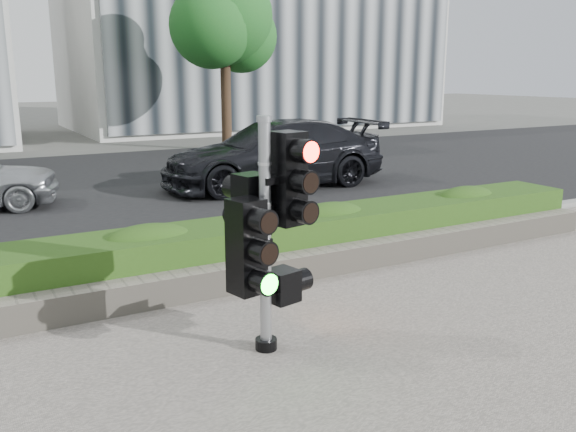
# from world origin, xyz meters

# --- Properties ---
(ground) EXTENTS (120.00, 120.00, 0.00)m
(ground) POSITION_xyz_m (0.00, 0.00, 0.00)
(ground) COLOR #51514C
(ground) RESTS_ON ground
(road) EXTENTS (60.00, 13.00, 0.02)m
(road) POSITION_xyz_m (0.00, 10.00, 0.01)
(road) COLOR black
(road) RESTS_ON ground
(curb) EXTENTS (60.00, 0.25, 0.12)m
(curb) POSITION_xyz_m (0.00, 3.15, 0.06)
(curb) COLOR gray
(curb) RESTS_ON ground
(stone_wall) EXTENTS (12.00, 0.32, 0.34)m
(stone_wall) POSITION_xyz_m (0.00, 1.90, 0.20)
(stone_wall) COLOR gray
(stone_wall) RESTS_ON sidewalk
(hedge) EXTENTS (12.00, 1.00, 0.68)m
(hedge) POSITION_xyz_m (0.00, 2.55, 0.37)
(hedge) COLOR #478127
(hedge) RESTS_ON sidewalk
(building_right) EXTENTS (18.00, 10.00, 12.00)m
(building_right) POSITION_xyz_m (11.00, 25.00, 6.00)
(building_right) COLOR #B7B7B2
(building_right) RESTS_ON ground
(tree_right) EXTENTS (4.10, 3.58, 6.53)m
(tree_right) POSITION_xyz_m (5.48, 15.55, 4.48)
(tree_right) COLOR black
(tree_right) RESTS_ON ground
(traffic_signal) EXTENTS (0.82, 0.67, 2.27)m
(traffic_signal) POSITION_xyz_m (-0.72, 0.27, 1.28)
(traffic_signal) COLOR black
(traffic_signal) RESTS_ON sidewalk
(car_dark) EXTENTS (5.48, 2.34, 1.58)m
(car_dark) POSITION_xyz_m (3.51, 8.11, 0.81)
(car_dark) COLOR black
(car_dark) RESTS_ON road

